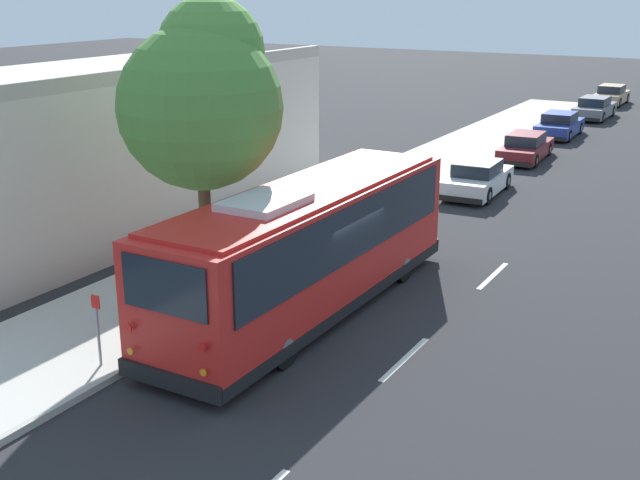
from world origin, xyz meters
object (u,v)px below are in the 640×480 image
at_px(parked_sedan_blue, 559,125).
at_px(parked_sedan_tan, 611,95).
at_px(parked_sedan_gray, 594,108).
at_px(parked_sedan_white, 477,179).
at_px(sign_post_near, 98,329).
at_px(sign_post_far, 162,304).
at_px(parked_sedan_maroon, 526,147).
at_px(shuttle_bus, 309,243).
at_px(street_tree, 203,96).

relative_size(parked_sedan_blue, parked_sedan_tan, 1.01).
distance_m(parked_sedan_blue, parked_sedan_gray, 7.28).
bearing_deg(parked_sedan_white, sign_post_near, 171.98).
bearing_deg(parked_sedan_white, sign_post_far, 171.29).
bearing_deg(parked_sedan_maroon, sign_post_far, 173.26).
bearing_deg(sign_post_far, parked_sedan_maroon, -3.93).
xyz_separation_m(shuttle_bus, street_tree, (-0.65, 2.52, 3.45)).
height_order(parked_sedan_blue, parked_sedan_tan, parked_sedan_tan).
bearing_deg(parked_sedan_blue, street_tree, 175.17).
height_order(parked_sedan_blue, street_tree, street_tree).
bearing_deg(shuttle_bus, parked_sedan_tan, 1.22).
bearing_deg(parked_sedan_blue, sign_post_far, 176.27).
distance_m(shuttle_bus, parked_sedan_white, 13.30).
bearing_deg(parked_sedan_white, parked_sedan_maroon, -0.82).
relative_size(parked_sedan_maroon, parked_sedan_blue, 1.06).
relative_size(shuttle_bus, sign_post_near, 6.88).
distance_m(street_tree, sign_post_near, 6.09).
distance_m(shuttle_bus, sign_post_near, 5.47).
bearing_deg(parked_sedan_gray, sign_post_near, 178.29).
xyz_separation_m(parked_sedan_tan, sign_post_near, (-46.32, 1.49, 0.34)).
bearing_deg(parked_sedan_white, parked_sedan_blue, -1.00).
bearing_deg(street_tree, parked_sedan_blue, -3.88).
relative_size(parked_sedan_gray, sign_post_near, 3.00).
xyz_separation_m(parked_sedan_gray, sign_post_near, (-39.54, 1.78, 0.34)).
relative_size(parked_sedan_white, sign_post_far, 3.31).
xyz_separation_m(parked_sedan_white, parked_sedan_tan, (28.09, 0.32, 0.00)).
bearing_deg(parked_sedan_gray, parked_sedan_maroon, -179.81).
xyz_separation_m(parked_sedan_white, sign_post_far, (-16.25, 1.81, 0.20)).
bearing_deg(sign_post_near, sign_post_far, 0.00).
bearing_deg(parked_sedan_maroon, parked_sedan_tan, -2.47).
bearing_deg(parked_sedan_blue, parked_sedan_maroon, -179.78).
xyz_separation_m(shuttle_bus, sign_post_near, (-4.98, 2.10, -0.80)).
bearing_deg(sign_post_near, parked_sedan_maroon, -3.63).
bearing_deg(sign_post_far, sign_post_near, 180.00).
height_order(parked_sedan_white, parked_sedan_gray, parked_sedan_white).
bearing_deg(parked_sedan_tan, parked_sedan_gray, -176.95).
height_order(parked_sedan_blue, parked_sedan_gray, parked_sedan_gray).
relative_size(shuttle_bus, sign_post_far, 8.03).
bearing_deg(parked_sedan_maroon, parked_sedan_white, 178.73).
distance_m(shuttle_bus, street_tree, 4.32).
bearing_deg(street_tree, parked_sedan_gray, -3.58).
xyz_separation_m(shuttle_bus, parked_sedan_white, (13.25, 0.29, -1.14)).
height_order(shuttle_bus, parked_sedan_tan, shuttle_bus).
height_order(shuttle_bus, parked_sedan_blue, shuttle_bus).
relative_size(parked_sedan_white, sign_post_near, 2.83).
bearing_deg(parked_sedan_gray, parked_sedan_tan, 3.31).
xyz_separation_m(parked_sedan_maroon, parked_sedan_blue, (6.81, 0.14, 0.02)).
bearing_deg(parked_sedan_gray, street_tree, 177.29).
relative_size(shuttle_bus, parked_sedan_tan, 2.44).
bearing_deg(parked_sedan_tan, sign_post_near, 178.77).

